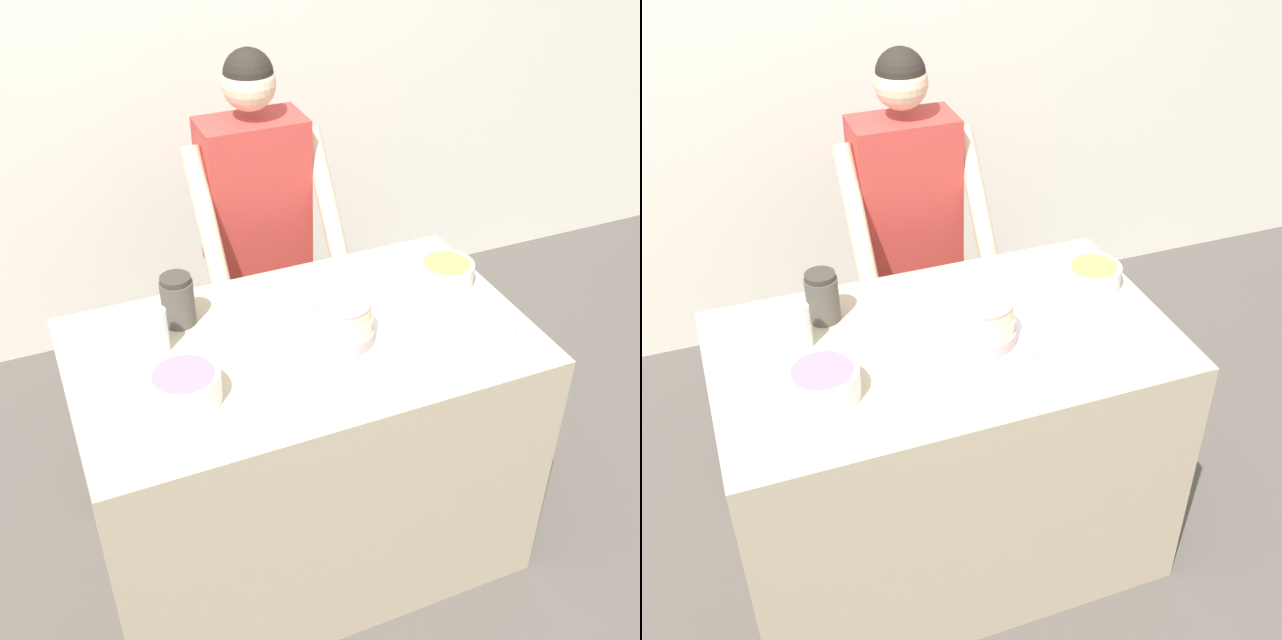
{
  "view_description": "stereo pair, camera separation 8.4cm",
  "coord_description": "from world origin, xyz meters",
  "views": [
    {
      "loc": [
        -0.71,
        -1.41,
        2.41
      ],
      "look_at": [
        0.04,
        0.37,
        1.04
      ],
      "focal_mm": 45.0,
      "sensor_mm": 36.0,
      "label": 1
    },
    {
      "loc": [
        -0.63,
        -1.45,
        2.41
      ],
      "look_at": [
        0.04,
        0.37,
        1.04
      ],
      "focal_mm": 45.0,
      "sensor_mm": 36.0,
      "label": 2
    }
  ],
  "objects": [
    {
      "name": "cake",
      "position": [
        0.11,
        0.36,
        1.01
      ],
      "size": [
        0.34,
        0.34,
        0.15
      ],
      "color": "silver",
      "rests_on": "counter"
    },
    {
      "name": "ground_plane",
      "position": [
        0.0,
        0.0,
        0.0
      ],
      "size": [
        14.0,
        14.0,
        0.0
      ],
      "primitive_type": "plane",
      "color": "#4C4742"
    },
    {
      "name": "wall_back",
      "position": [
        0.0,
        2.03,
        1.3
      ],
      "size": [
        10.0,
        0.05,
        2.6
      ],
      "color": "silver",
      "rests_on": "ground_plane"
    },
    {
      "name": "frosting_bowl_purple",
      "position": [
        -0.4,
        0.28,
        1.0
      ],
      "size": [
        0.2,
        0.2,
        0.09
      ],
      "color": "white",
      "rests_on": "counter"
    },
    {
      "name": "drinking_glass",
      "position": [
        -0.41,
        0.53,
        1.02
      ],
      "size": [
        0.06,
        0.06,
        0.14
      ],
      "color": "silver",
      "rests_on": "counter"
    },
    {
      "name": "frosting_bowl_olive",
      "position": [
        0.57,
        0.53,
        0.99
      ],
      "size": [
        0.19,
        0.19,
        0.08
      ],
      "color": "white",
      "rests_on": "counter"
    },
    {
      "name": "counter",
      "position": [
        0.0,
        0.41,
        0.48
      ],
      "size": [
        1.41,
        0.83,
        0.95
      ],
      "color": "tan",
      "rests_on": "ground_plane"
    },
    {
      "name": "ceramic_plate",
      "position": [
        0.55,
        0.26,
        0.96
      ],
      "size": [
        0.22,
        0.22,
        0.01
      ],
      "color": "silver",
      "rests_on": "counter"
    },
    {
      "name": "stoneware_jar",
      "position": [
        -0.32,
        0.65,
        1.03
      ],
      "size": [
        0.1,
        0.1,
        0.17
      ],
      "color": "#4C4742",
      "rests_on": "counter"
    },
    {
      "name": "person_baker",
      "position": [
        0.13,
        1.2,
        0.96
      ],
      "size": [
        0.53,
        0.45,
        1.6
      ],
      "color": "#2D2D38",
      "rests_on": "ground_plane"
    }
  ]
}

